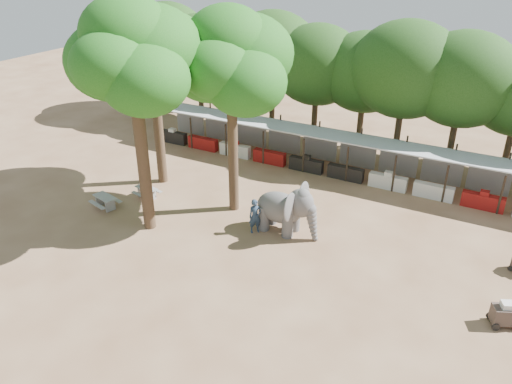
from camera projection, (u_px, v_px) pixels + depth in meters
The scene contains 11 objects.
ground at pixel (224, 277), 23.34m from camera, with size 100.00×100.00×0.00m, color brown.
vendor_stalls at pixel (331, 154), 33.67m from camera, with size 28.00×2.99×2.80m.
yard_tree_left at pixel (152, 53), 29.15m from camera, with size 7.10×6.90×11.02m.
yard_tree_center at pixel (132, 56), 23.50m from camera, with size 7.10×6.90×12.04m.
yard_tree_back at pixel (231, 61), 25.67m from camera, with size 7.10×6.90×11.36m.
backdrop_trees at pixel (361, 74), 35.76m from camera, with size 46.46×5.95×8.33m.
elephant at pixel (287, 209), 26.35m from camera, with size 3.68×2.82×2.81m.
handler at pixel (255, 216), 26.53m from camera, with size 0.69×0.46×1.93m, color #26384C.
picnic_table_near at pixel (105, 200), 29.15m from camera, with size 1.81×1.70×0.76m.
picnic_table_far at pixel (147, 191), 30.30m from camera, with size 1.63×1.52×0.71m.
cart_front at pixel (506, 314), 20.20m from camera, with size 1.38×1.18×1.14m.
Camera 1 is at (10.37, -16.01, 14.11)m, focal length 35.00 mm.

